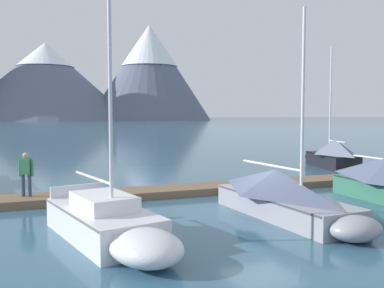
{
  "coord_description": "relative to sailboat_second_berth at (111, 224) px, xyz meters",
  "views": [
    {
      "loc": [
        -8.78,
        -12.83,
        3.46
      ],
      "look_at": [
        0.0,
        6.0,
        2.0
      ],
      "focal_mm": 40.37,
      "sensor_mm": 36.0,
      "label": 1
    }
  ],
  "objects": [
    {
      "name": "ground_plane",
      "position": [
        5.95,
        1.69,
        -0.53
      ],
      "size": [
        700.0,
        700.0,
        0.0
      ],
      "primitive_type": "plane",
      "color": "#335B75"
    },
    {
      "name": "mountain_shoulder_ridge",
      "position": [
        23.96,
        227.86,
        20.19
      ],
      "size": [
        90.25,
        90.25,
        40.59
      ],
      "color": "slate",
      "rests_on": "ground"
    },
    {
      "name": "mountain_east_summit",
      "position": [
        76.12,
        212.76,
        26.31
      ],
      "size": [
        66.8,
        66.8,
        51.31
      ],
      "color": "slate",
      "rests_on": "ground"
    },
    {
      "name": "dock",
      "position": [
        5.95,
        5.69,
        -0.38
      ],
      "size": [
        26.55,
        3.59,
        0.3
      ],
      "color": "brown",
      "rests_on": "ground"
    },
    {
      "name": "sailboat_second_berth",
      "position": [
        0.0,
        0.0,
        0.0
      ],
      "size": [
        2.59,
        6.11,
        8.4
      ],
      "color": "silver",
      "rests_on": "ground"
    },
    {
      "name": "sailboat_mid_dock_port",
      "position": [
        5.98,
        0.42,
        0.22
      ],
      "size": [
        2.1,
        6.62,
        6.73
      ],
      "color": "#93939E",
      "rests_on": "ground"
    },
    {
      "name": "sailboat_far_berth",
      "position": [
        17.11,
        10.27,
        0.34
      ],
      "size": [
        3.2,
        5.77,
        7.74
      ],
      "color": "black",
      "rests_on": "ground"
    },
    {
      "name": "person_on_dock",
      "position": [
        -1.68,
        6.31,
        0.73
      ],
      "size": [
        0.52,
        0.38,
        1.69
      ],
      "color": "#384256",
      "rests_on": "dock"
    }
  ]
}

